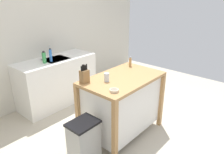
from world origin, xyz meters
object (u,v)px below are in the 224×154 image
knife_block (84,76)px  pepper_grinder (130,62)px  bottle_spray_cleaner (51,55)px  trash_bin (84,144)px  kitchen_island (122,103)px  bowl_stoneware_deep (114,90)px  sink_faucet (50,52)px  bottle_dish_soap (44,58)px  drinking_cup (107,77)px

knife_block → pepper_grinder: bearing=-4.0°
bottle_spray_cleaner → trash_bin: bearing=-112.9°
kitchen_island → bottle_spray_cleaner: bearing=97.4°
bowl_stoneware_deep → sink_faucet: size_ratio=0.52×
pepper_grinder → knife_block: bearing=176.0°
kitchen_island → pepper_grinder: size_ratio=7.15×
pepper_grinder → bottle_dish_soap: bearing=120.8°
bowl_stoneware_deep → bottle_dish_soap: size_ratio=0.53×
knife_block → drinking_cup: knife_block is taller
kitchen_island → sink_faucet: sink_faucet is taller
trash_bin → drinking_cup: bearing=14.1°
kitchen_island → trash_bin: bearing=-174.9°
drinking_cup → sink_faucet: 1.64m
sink_faucet → bottle_spray_cleaner: bottle_spray_cleaner is taller
bottle_dish_soap → bottle_spray_cleaner: size_ratio=0.88×
trash_bin → sink_faucet: 2.06m
bowl_stoneware_deep → drinking_cup: (0.18, 0.29, 0.04)m
kitchen_island → pepper_grinder: pepper_grinder is taller
knife_block → trash_bin: 0.86m
bowl_stoneware_deep → pepper_grinder: pepper_grinder is taller
pepper_grinder → trash_bin: pepper_grinder is taller
drinking_cup → sink_faucet: sink_faucet is taller
kitchen_island → trash_bin: 0.86m
sink_faucet → knife_block: bearing=-107.0°
kitchen_island → bowl_stoneware_deep: 0.65m
bowl_stoneware_deep → trash_bin: bowl_stoneware_deep is taller
bottle_spray_cleaner → kitchen_island: bearing=-82.6°
knife_block → bottle_spray_cleaner: 1.22m
trash_bin → bottle_dish_soap: 1.77m
kitchen_island → sink_faucet: (-0.04, 1.70, 0.49)m
bowl_stoneware_deep → drinking_cup: drinking_cup is taller
kitchen_island → knife_block: bearing=150.7°
bowl_stoneware_deep → bottle_dish_soap: bottle_dish_soap is taller
sink_faucet → trash_bin: bearing=-114.2°
knife_block → pepper_grinder: (0.92, -0.06, -0.02)m
drinking_cup → trash_bin: bearing=-165.9°
drinking_cup → bottle_dish_soap: (-0.05, 1.40, 0.01)m
kitchen_island → bottle_dish_soap: bearing=101.9°
bottle_spray_cleaner → drinking_cup: bearing=-92.9°
kitchen_island → bottle_spray_cleaner: 1.55m
kitchen_island → bowl_stoneware_deep: size_ratio=10.51×
trash_bin → pepper_grinder: bearing=12.2°
knife_block → sink_faucet: bearing=73.0°
kitchen_island → drinking_cup: bearing=164.6°
bottle_dish_soap → bowl_stoneware_deep: bearing=-94.3°
kitchen_island → bottle_dish_soap: 1.58m
drinking_cup → pepper_grinder: bearing=10.6°
knife_block → sink_faucet: 1.50m
knife_block → pepper_grinder: 0.93m
drinking_cup → kitchen_island: bearing=-15.4°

